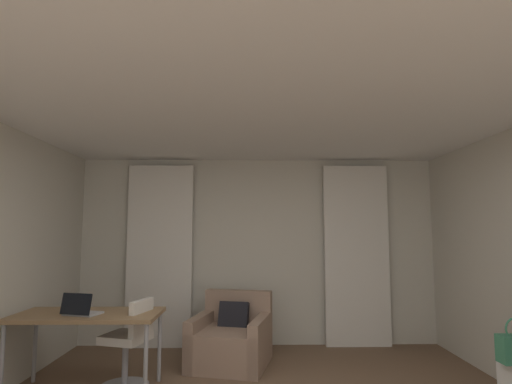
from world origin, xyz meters
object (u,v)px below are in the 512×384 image
armchair (231,340)px  desk (88,319)px  desk_chair (129,349)px  laptop (81,310)px

armchair → desk: 1.66m
desk_chair → laptop: laptop is taller
desk → desk_chair: size_ratio=1.60×
desk_chair → armchair: bearing=36.7°
armchair → desk_chair: 1.24m
desk → laptop: (-0.03, -0.11, 0.11)m
laptop → desk_chair: bearing=21.3°
desk_chair → laptop: 0.62m
desk → desk_chair: 0.50m
armchair → desk_chair: desk_chair is taller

